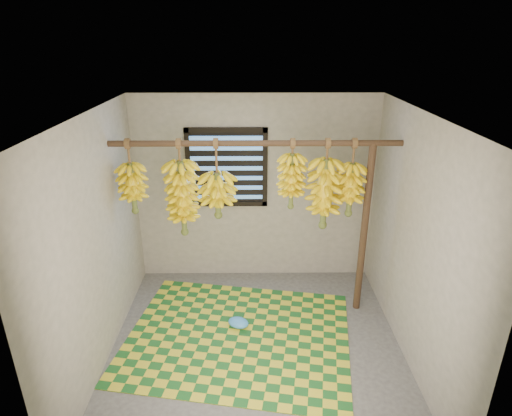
{
  "coord_description": "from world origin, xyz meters",
  "views": [
    {
      "loc": [
        -0.04,
        -3.57,
        3.04
      ],
      "look_at": [
        0.0,
        0.55,
        1.35
      ],
      "focal_mm": 30.0,
      "sensor_mm": 36.0,
      "label": 1
    }
  ],
  "objects_px": {
    "support_post": "(364,232)",
    "banana_bunch_e": "(325,194)",
    "banana_bunch_d": "(291,181)",
    "woven_mat": "(238,336)",
    "banana_bunch_c": "(218,195)",
    "plastic_bag": "(238,323)",
    "banana_bunch_f": "(350,189)",
    "banana_bunch_b": "(183,198)",
    "banana_bunch_a": "(133,188)"
  },
  "relations": [
    {
      "from": "support_post",
      "to": "banana_bunch_e",
      "type": "bearing_deg",
      "value": 180.0
    },
    {
      "from": "plastic_bag",
      "to": "banana_bunch_d",
      "type": "xyz_separation_m",
      "value": [
        0.57,
        0.36,
        1.53
      ]
    },
    {
      "from": "support_post",
      "to": "banana_bunch_b",
      "type": "distance_m",
      "value": 2.02
    },
    {
      "from": "woven_mat",
      "to": "banana_bunch_c",
      "type": "xyz_separation_m",
      "value": [
        -0.21,
        0.52,
        1.43
      ]
    },
    {
      "from": "woven_mat",
      "to": "banana_bunch_d",
      "type": "xyz_separation_m",
      "value": [
        0.57,
        0.52,
        1.59
      ]
    },
    {
      "from": "banana_bunch_b",
      "to": "banana_bunch_f",
      "type": "distance_m",
      "value": 1.79
    },
    {
      "from": "banana_bunch_d",
      "to": "banana_bunch_f",
      "type": "height_order",
      "value": "same"
    },
    {
      "from": "banana_bunch_b",
      "to": "banana_bunch_e",
      "type": "relative_size",
      "value": 1.08
    },
    {
      "from": "banana_bunch_f",
      "to": "banana_bunch_b",
      "type": "bearing_deg",
      "value": 180.0
    },
    {
      "from": "plastic_bag",
      "to": "banana_bunch_a",
      "type": "relative_size",
      "value": 0.3
    },
    {
      "from": "banana_bunch_f",
      "to": "banana_bunch_e",
      "type": "bearing_deg",
      "value": 180.0
    },
    {
      "from": "support_post",
      "to": "banana_bunch_e",
      "type": "relative_size",
      "value": 2.03
    },
    {
      "from": "support_post",
      "to": "banana_bunch_a",
      "type": "bearing_deg",
      "value": 180.0
    },
    {
      "from": "banana_bunch_b",
      "to": "plastic_bag",
      "type": "bearing_deg",
      "value": -31.54
    },
    {
      "from": "banana_bunch_e",
      "to": "banana_bunch_c",
      "type": "bearing_deg",
      "value": 180.0
    },
    {
      "from": "plastic_bag",
      "to": "banana_bunch_f",
      "type": "xyz_separation_m",
      "value": [
        1.21,
        0.36,
        1.44
      ]
    },
    {
      "from": "banana_bunch_d",
      "to": "banana_bunch_a",
      "type": "bearing_deg",
      "value": -180.0
    },
    {
      "from": "banana_bunch_c",
      "to": "banana_bunch_e",
      "type": "height_order",
      "value": "same"
    },
    {
      "from": "banana_bunch_b",
      "to": "banana_bunch_c",
      "type": "distance_m",
      "value": 0.38
    },
    {
      "from": "support_post",
      "to": "banana_bunch_b",
      "type": "xyz_separation_m",
      "value": [
        -1.98,
        0.0,
        0.4
      ]
    },
    {
      "from": "plastic_bag",
      "to": "banana_bunch_b",
      "type": "relative_size",
      "value": 0.23
    },
    {
      "from": "banana_bunch_d",
      "to": "banana_bunch_f",
      "type": "bearing_deg",
      "value": -0.0
    },
    {
      "from": "banana_bunch_b",
      "to": "banana_bunch_d",
      "type": "distance_m",
      "value": 1.17
    },
    {
      "from": "support_post",
      "to": "banana_bunch_e",
      "type": "distance_m",
      "value": 0.65
    },
    {
      "from": "banana_bunch_a",
      "to": "support_post",
      "type": "bearing_deg",
      "value": 0.0
    },
    {
      "from": "support_post",
      "to": "banana_bunch_a",
      "type": "height_order",
      "value": "banana_bunch_a"
    },
    {
      "from": "plastic_bag",
      "to": "banana_bunch_d",
      "type": "relative_size",
      "value": 0.31
    },
    {
      "from": "support_post",
      "to": "woven_mat",
      "type": "distance_m",
      "value": 1.79
    },
    {
      "from": "banana_bunch_c",
      "to": "banana_bunch_f",
      "type": "xyz_separation_m",
      "value": [
        1.41,
        0.0,
        0.06
      ]
    },
    {
      "from": "banana_bunch_b",
      "to": "banana_bunch_e",
      "type": "bearing_deg",
      "value": 0.0
    },
    {
      "from": "woven_mat",
      "to": "banana_bunch_b",
      "type": "distance_m",
      "value": 1.6
    },
    {
      "from": "woven_mat",
      "to": "banana_bunch_f",
      "type": "distance_m",
      "value": 1.99
    },
    {
      "from": "banana_bunch_a",
      "to": "banana_bunch_d",
      "type": "bearing_deg",
      "value": 0.0
    },
    {
      "from": "banana_bunch_a",
      "to": "banana_bunch_b",
      "type": "xyz_separation_m",
      "value": [
        0.52,
        0.0,
        -0.12
      ]
    },
    {
      "from": "banana_bunch_b",
      "to": "banana_bunch_d",
      "type": "height_order",
      "value": "same"
    },
    {
      "from": "support_post",
      "to": "banana_bunch_d",
      "type": "xyz_separation_m",
      "value": [
        -0.82,
        0.0,
        0.59
      ]
    },
    {
      "from": "banana_bunch_e",
      "to": "banana_bunch_f",
      "type": "bearing_deg",
      "value": 0.0
    },
    {
      "from": "plastic_bag",
      "to": "banana_bunch_b",
      "type": "height_order",
      "value": "banana_bunch_b"
    },
    {
      "from": "woven_mat",
      "to": "plastic_bag",
      "type": "relative_size",
      "value": 9.79
    },
    {
      "from": "support_post",
      "to": "banana_bunch_f",
      "type": "xyz_separation_m",
      "value": [
        -0.19,
        0.0,
        0.5
      ]
    },
    {
      "from": "banana_bunch_a",
      "to": "banana_bunch_b",
      "type": "height_order",
      "value": "same"
    },
    {
      "from": "banana_bunch_c",
      "to": "banana_bunch_e",
      "type": "bearing_deg",
      "value": 0.0
    },
    {
      "from": "woven_mat",
      "to": "banana_bunch_d",
      "type": "relative_size",
      "value": 3.08
    },
    {
      "from": "plastic_bag",
      "to": "woven_mat",
      "type": "bearing_deg",
      "value": -88.9
    },
    {
      "from": "plastic_bag",
      "to": "banana_bunch_e",
      "type": "height_order",
      "value": "banana_bunch_e"
    },
    {
      "from": "banana_bunch_d",
      "to": "banana_bunch_c",
      "type": "bearing_deg",
      "value": -180.0
    },
    {
      "from": "woven_mat",
      "to": "banana_bunch_c",
      "type": "distance_m",
      "value": 1.54
    },
    {
      "from": "banana_bunch_c",
      "to": "banana_bunch_d",
      "type": "relative_size",
      "value": 1.13
    },
    {
      "from": "woven_mat",
      "to": "banana_bunch_b",
      "type": "height_order",
      "value": "banana_bunch_b"
    },
    {
      "from": "support_post",
      "to": "woven_mat",
      "type": "xyz_separation_m",
      "value": [
        -1.4,
        -0.52,
        -0.99
      ]
    }
  ]
}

